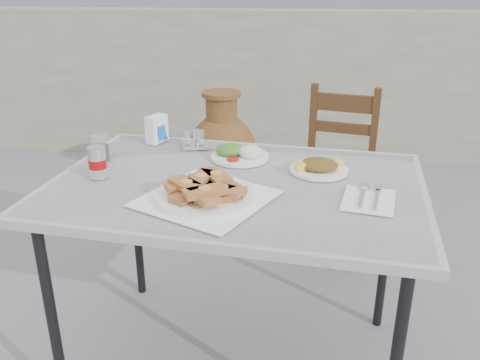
# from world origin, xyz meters

# --- Properties ---
(ground) EXTENTS (80.00, 80.00, 0.00)m
(ground) POSITION_xyz_m (0.00, 0.00, 0.00)
(ground) COLOR slate
(ground) RESTS_ON ground
(cafe_table) EXTENTS (1.41, 1.04, 0.80)m
(cafe_table) POSITION_xyz_m (-0.12, -0.06, 0.74)
(cafe_table) COLOR black
(cafe_table) RESTS_ON ground
(pide_plate) EXTENTS (0.50, 0.50, 0.08)m
(pide_plate) POSITION_xyz_m (-0.20, -0.22, 0.83)
(pide_plate) COLOR white
(pide_plate) RESTS_ON cafe_table
(salad_rice_plate) EXTENTS (0.23, 0.23, 0.06)m
(salad_rice_plate) POSITION_xyz_m (-0.13, 0.18, 0.82)
(salad_rice_plate) COLOR white
(salad_rice_plate) RESTS_ON cafe_table
(salad_chopped_plate) EXTENTS (0.22, 0.22, 0.05)m
(salad_chopped_plate) POSITION_xyz_m (0.18, 0.07, 0.82)
(salad_chopped_plate) COLOR white
(salad_chopped_plate) RESTS_ON cafe_table
(soda_can) EXTENTS (0.06, 0.06, 0.11)m
(soda_can) POSITION_xyz_m (-0.62, -0.07, 0.86)
(soda_can) COLOR silver
(soda_can) RESTS_ON cafe_table
(cola_glass) EXTENTS (0.07, 0.07, 0.10)m
(cola_glass) POSITION_xyz_m (-0.67, 0.11, 0.84)
(cola_glass) COLOR white
(cola_glass) RESTS_ON cafe_table
(napkin_holder) EXTENTS (0.09, 0.11, 0.12)m
(napkin_holder) POSITION_xyz_m (-0.51, 0.35, 0.86)
(napkin_holder) COLOR white
(napkin_holder) RESTS_ON cafe_table
(condiment_caddy) EXTENTS (0.13, 0.11, 0.08)m
(condiment_caddy) POSITION_xyz_m (-0.33, 0.30, 0.83)
(condiment_caddy) COLOR silver
(condiment_caddy) RESTS_ON cafe_table
(cutlery_napkin) EXTENTS (0.20, 0.24, 0.02)m
(cutlery_napkin) POSITION_xyz_m (0.33, -0.16, 0.80)
(cutlery_napkin) COLOR white
(cutlery_napkin) RESTS_ON cafe_table
(chair) EXTENTS (0.48, 0.48, 0.91)m
(chair) POSITION_xyz_m (0.33, 0.96, 0.47)
(chair) COLOR #3A250F
(chair) RESTS_ON ground
(terracotta_urn) EXTENTS (0.46, 0.46, 0.81)m
(terracotta_urn) POSITION_xyz_m (-0.36, 1.31, 0.37)
(terracotta_urn) COLOR brown
(terracotta_urn) RESTS_ON ground
(back_wall) EXTENTS (6.00, 0.25, 1.20)m
(back_wall) POSITION_xyz_m (0.00, 2.50, 0.60)
(back_wall) COLOR #A39F88
(back_wall) RESTS_ON ground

